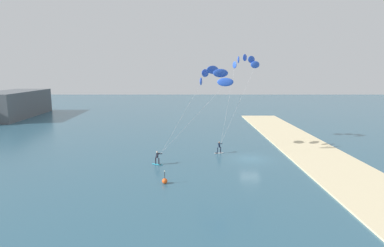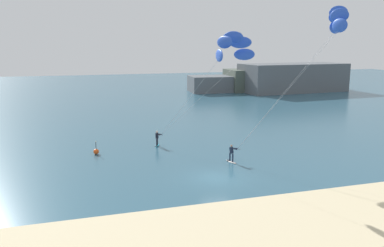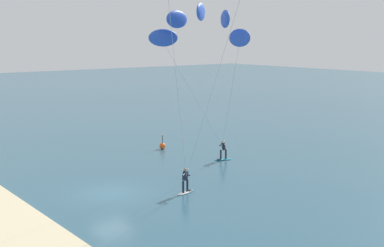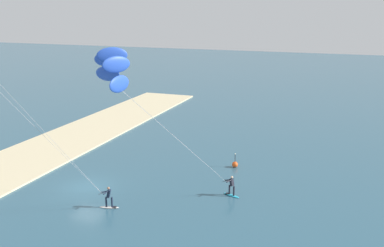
{
  "view_description": "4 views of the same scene",
  "coord_description": "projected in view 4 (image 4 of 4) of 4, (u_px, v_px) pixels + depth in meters",
  "views": [
    {
      "loc": [
        -39.08,
        7.56,
        11.15
      ],
      "look_at": [
        0.66,
        7.6,
        4.59
      ],
      "focal_mm": 28.95,
      "sensor_mm": 36.0,
      "label": 1
    },
    {
      "loc": [
        -11.25,
        -29.49,
        10.88
      ],
      "look_at": [
        -0.35,
        5.93,
        3.5
      ],
      "focal_mm": 37.25,
      "sensor_mm": 36.0,
      "label": 2
    },
    {
      "loc": [
        28.63,
        -15.82,
        9.97
      ],
      "look_at": [
        1.52,
        5.42,
        4.23
      ],
      "focal_mm": 48.61,
      "sensor_mm": 36.0,
      "label": 3
    },
    {
      "loc": [
        30.91,
        20.81,
        14.85
      ],
      "look_at": [
        -2.47,
        8.5,
        5.69
      ],
      "focal_mm": 43.36,
      "sensor_mm": 36.0,
      "label": 4
    }
  ],
  "objects": [
    {
      "name": "ground_plane",
      "position": [
        87.0,
        187.0,
        38.76
      ],
      "size": [
        240.0,
        240.0,
        0.0
      ],
      "primitive_type": "plane",
      "color": "#2D566B"
    },
    {
      "name": "kitesurfer_nearshore",
      "position": [
        117.0,
        72.0,
        31.77
      ],
      "size": [
        9.1,
        10.4,
        12.06
      ],
      "color": "#23ADD1",
      "rests_on": "ground"
    },
    {
      "name": "marker_buoy",
      "position": [
        235.0,
        164.0,
        43.48
      ],
      "size": [
        0.56,
        0.56,
        1.38
      ],
      "color": "#EA5119",
      "rests_on": "ground"
    }
  ]
}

